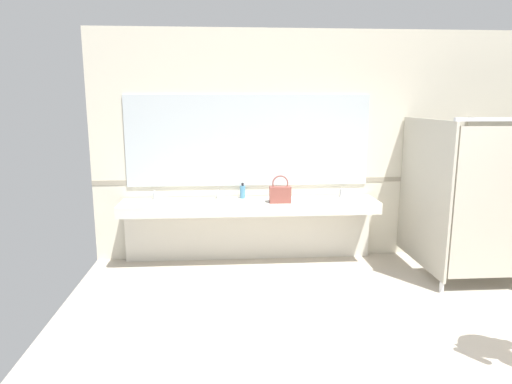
% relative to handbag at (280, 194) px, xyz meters
% --- Properties ---
extents(ground_plane, '(7.45, 6.22, 0.10)m').
position_rel_handbag_xyz_m(ground_plane, '(1.33, -2.38, -1.01)').
color(ground_plane, '#B2A899').
extents(wall_back, '(7.45, 0.12, 2.99)m').
position_rel_handbag_xyz_m(wall_back, '(1.33, 0.50, 0.53)').
color(wall_back, beige).
rests_on(wall_back, ground_plane).
extents(wall_back_tile_band, '(7.45, 0.01, 0.06)m').
position_rel_handbag_xyz_m(wall_back_tile_band, '(1.33, 0.43, 0.09)').
color(wall_back_tile_band, '#9E937F').
rests_on(wall_back_tile_band, wall_back).
extents(vanity_counter, '(3.26, 0.55, 0.96)m').
position_rel_handbag_xyz_m(vanity_counter, '(-0.37, 0.22, -0.34)').
color(vanity_counter, silver).
rests_on(vanity_counter, ground_plane).
extents(mirror_panel, '(3.16, 0.02, 1.17)m').
position_rel_handbag_xyz_m(mirror_panel, '(-0.37, 0.42, 0.62)').
color(mirror_panel, silver).
rests_on(mirror_panel, wall_back).
extents(handbag, '(0.26, 0.11, 0.35)m').
position_rel_handbag_xyz_m(handbag, '(0.00, 0.00, 0.00)').
color(handbag, '#934C42').
rests_on(handbag, vanity_counter).
extents(soap_dispenser, '(0.07, 0.07, 0.20)m').
position_rel_handbag_xyz_m(soap_dispenser, '(-0.45, 0.30, -0.03)').
color(soap_dispenser, teal).
rests_on(soap_dispenser, vanity_counter).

